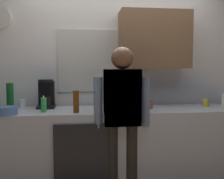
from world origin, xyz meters
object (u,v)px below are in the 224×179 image
bottle_green_wine (10,97)px  mixing_bowl (6,111)px  person_guest (122,112)px  person_at_sink (122,112)px  cup_white_mug (22,104)px  cup_yellow_cup (206,103)px  potted_plant (119,96)px  cup_terracotta_mug (149,104)px  bottle_amber_beer (76,102)px  coffee_maker (46,95)px  dish_soap (44,105)px

bottle_green_wine → mixing_bowl: 0.26m
bottle_green_wine → person_guest: bearing=-14.7°
mixing_bowl → person_at_sink: (1.14, -0.07, -0.02)m
cup_white_mug → person_at_sink: person_at_sink is taller
person_guest → mixing_bowl: bearing=-5.8°
person_at_sink → person_guest: bearing=0.0°
cup_yellow_cup → potted_plant: bearing=174.9°
cup_yellow_cup → person_guest: size_ratio=0.05×
cup_terracotta_mug → person_at_sink: person_at_sink is taller
bottle_green_wine → bottle_amber_beer: size_ratio=1.30×
coffee_maker → bottle_amber_beer: (0.35, -0.38, -0.03)m
coffee_maker → person_at_sink: 0.96m
cup_yellow_cup → bottle_amber_beer: bearing=-169.4°
cup_terracotta_mug → dish_soap: 1.17m
bottle_green_wine → mixing_bowl: bearing=-85.0°
person_at_sink → dish_soap: bearing=160.3°
person_guest → cup_yellow_cup: bearing=-162.1°
mixing_bowl → person_at_sink: 1.15m
cup_white_mug → person_guest: (1.09, -0.53, -0.03)m
cup_yellow_cup → bottle_green_wine: bearing=-177.7°
mixing_bowl → potted_plant: potted_plant is taller
coffee_maker → cup_yellow_cup: coffee_maker is taller
potted_plant → person_at_sink: (-0.04, -0.49, -0.12)m
dish_soap → person_guest: bearing=-13.3°
mixing_bowl → bottle_amber_beer: bearing=2.9°
bottle_amber_beer → person_at_sink: 0.48m
cup_yellow_cup → mixing_bowl: (-2.23, -0.32, -0.00)m
potted_plant → mixing_bowl: bearing=-160.5°
bottle_amber_beer → person_guest: (0.46, -0.11, -0.10)m
bottle_amber_beer → coffee_maker: bearing=132.5°
bottle_amber_beer → cup_yellow_cup: 1.58m
cup_white_mug → person_guest: bearing=-25.9°
bottle_green_wine → dish_soap: 0.39m
bottle_amber_beer → cup_yellow_cup: size_ratio=2.71×
coffee_maker → mixing_bowl: coffee_maker is taller
bottle_green_wine → potted_plant: bottle_green_wine is taller
cup_white_mug → dish_soap: bearing=-49.2°
bottle_green_wine → cup_yellow_cup: 2.26m
potted_plant → bottle_amber_beer: bearing=-142.6°
cup_yellow_cup → person_guest: (-1.09, -0.40, -0.03)m
bottle_amber_beer → bottle_green_wine: bearing=164.3°
cup_yellow_cup → dish_soap: (-1.89, -0.21, 0.04)m
cup_white_mug → potted_plant: potted_plant is taller
bottle_green_wine → cup_terracotta_mug: bearing=0.1°
cup_yellow_cup → person_guest: bearing=-160.0°
bottle_green_wine → cup_white_mug: size_ratio=3.16×
coffee_maker → mixing_bowl: 0.54m
bottle_amber_beer → person_guest: bearing=-13.2°
cup_white_mug → coffee_maker: bearing=-7.7°
bottle_amber_beer → cup_white_mug: bottle_amber_beer is taller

